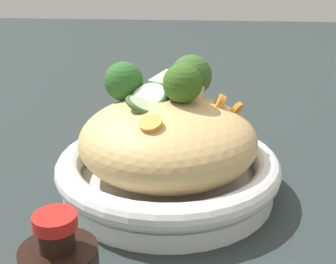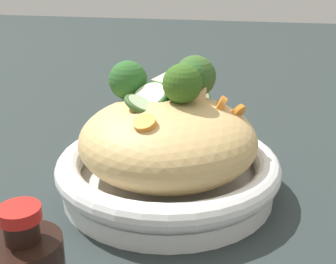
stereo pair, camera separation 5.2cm
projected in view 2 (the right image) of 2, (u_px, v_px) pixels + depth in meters
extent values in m
plane|color=#27302F|center=(168.00, 192.00, 0.55)|extent=(3.00, 3.00, 0.00)
cylinder|color=white|center=(168.00, 184.00, 0.54)|extent=(0.25, 0.25, 0.02)
torus|color=white|center=(168.00, 165.00, 0.54)|extent=(0.26, 0.26, 0.03)
ellipsoid|color=tan|center=(168.00, 140.00, 0.52)|extent=(0.20, 0.20, 0.09)
torus|color=#DDAC70|center=(166.00, 92.00, 0.55)|extent=(0.05, 0.05, 0.01)
torus|color=#DDAD78|center=(153.00, 116.00, 0.52)|extent=(0.06, 0.06, 0.03)
cone|color=#9BB979|center=(195.00, 97.00, 0.55)|extent=(0.02, 0.03, 0.02)
sphere|color=#3A6029|center=(195.00, 76.00, 0.54)|extent=(0.06, 0.06, 0.05)
cone|color=#9DBC73|center=(182.00, 104.00, 0.50)|extent=(0.03, 0.03, 0.02)
sphere|color=#38611F|center=(182.00, 84.00, 0.49)|extent=(0.06, 0.06, 0.04)
cone|color=#9FC16F|center=(129.00, 99.00, 0.55)|extent=(0.03, 0.03, 0.02)
sphere|color=#2F652B|center=(128.00, 80.00, 0.55)|extent=(0.06, 0.06, 0.05)
cone|color=#9EC375|center=(191.00, 98.00, 0.54)|extent=(0.02, 0.02, 0.02)
sphere|color=#2E5C25|center=(192.00, 79.00, 0.53)|extent=(0.04, 0.04, 0.04)
cylinder|color=orange|center=(145.00, 123.00, 0.46)|extent=(0.03, 0.03, 0.02)
cylinder|color=orange|center=(177.00, 94.00, 0.53)|extent=(0.03, 0.02, 0.02)
cylinder|color=orange|center=(220.00, 105.00, 0.51)|extent=(0.02, 0.02, 0.02)
cylinder|color=orange|center=(176.00, 95.00, 0.52)|extent=(0.02, 0.02, 0.02)
cylinder|color=orange|center=(238.00, 113.00, 0.52)|extent=(0.03, 0.02, 0.02)
cylinder|color=orange|center=(170.00, 95.00, 0.53)|extent=(0.04, 0.04, 0.02)
cylinder|color=beige|center=(139.00, 105.00, 0.49)|extent=(0.03, 0.03, 0.02)
torus|color=#385A28|center=(139.00, 105.00, 0.49)|extent=(0.04, 0.04, 0.02)
cylinder|color=beige|center=(195.00, 95.00, 0.57)|extent=(0.05, 0.05, 0.03)
torus|color=#2C5E28|center=(195.00, 95.00, 0.57)|extent=(0.06, 0.06, 0.03)
cylinder|color=beige|center=(150.00, 96.00, 0.52)|extent=(0.05, 0.05, 0.03)
torus|color=#2D6731|center=(150.00, 96.00, 0.52)|extent=(0.06, 0.06, 0.03)
cube|color=beige|center=(174.00, 89.00, 0.54)|extent=(0.05, 0.05, 0.04)
cube|color=beige|center=(192.00, 93.00, 0.53)|extent=(0.03, 0.03, 0.02)
cylinder|color=black|center=(22.00, 230.00, 0.30)|extent=(0.02, 0.02, 0.02)
cylinder|color=red|center=(20.00, 213.00, 0.29)|extent=(0.03, 0.03, 0.01)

